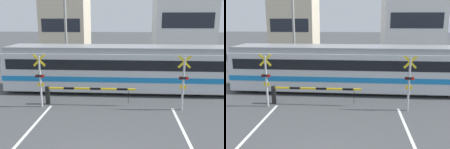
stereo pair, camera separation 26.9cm
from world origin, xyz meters
The scene contains 11 objects.
rail_track_near centered at (0.00, 9.27, 0.04)m, with size 50.00×0.10×0.08m.
rail_track_far centered at (0.00, 10.70, 0.04)m, with size 50.00×0.10×0.08m.
commuter_train centered at (0.62, 9.98, 1.61)m, with size 15.31×2.84×3.00m.
crossing_barrier_near centered at (-2.08, 6.98, 0.77)m, with size 5.05×0.20×1.04m.
crossing_barrier_far centered at (2.08, 13.04, 0.77)m, with size 5.05×0.20×1.04m.
crossing_signal_left centered at (-3.79, 6.52, 1.62)m, with size 0.68×0.15×2.94m.
crossing_signal_right centered at (3.79, 6.52, 1.62)m, with size 0.68×0.15×2.94m.
pedestrian centered at (0.67, 14.97, 1.04)m, with size 0.38×0.23×1.79m.
building_left_of_street centered at (-6.50, 23.85, 3.61)m, with size 5.11×5.37×7.23m.
building_right_of_street centered at (7.22, 23.85, 4.10)m, with size 6.55×5.37×8.21m.
utility_pole_streetside centered at (-4.54, 15.54, 3.51)m, with size 0.22×0.22×7.03m.
Camera 2 is at (1.16, -6.21, 4.80)m, focal length 40.00 mm.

